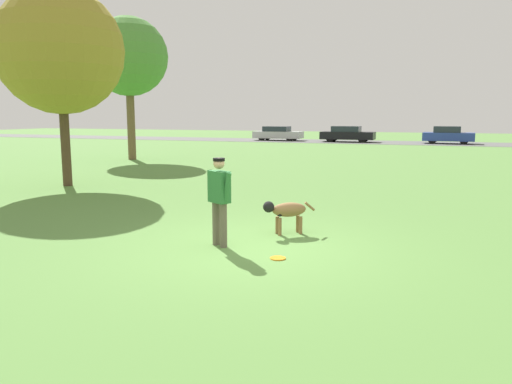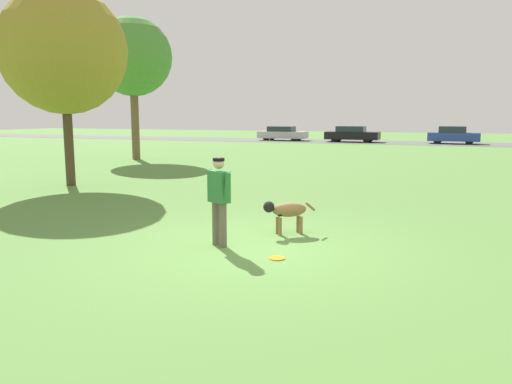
# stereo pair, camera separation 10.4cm
# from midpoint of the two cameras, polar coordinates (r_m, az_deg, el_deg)

# --- Properties ---
(ground_plane) EXTENTS (120.00, 120.00, 0.00)m
(ground_plane) POSITION_cam_midpoint_polar(r_m,az_deg,el_deg) (8.78, -0.99, -6.42)
(ground_plane) COLOR #56843D
(far_road_strip) EXTENTS (120.00, 6.00, 0.01)m
(far_road_strip) POSITION_cam_midpoint_polar(r_m,az_deg,el_deg) (42.96, 16.02, 5.43)
(far_road_strip) COLOR #5B5B59
(far_road_strip) RESTS_ON ground_plane
(person) EXTENTS (0.62, 0.41, 1.57)m
(person) POSITION_cam_midpoint_polar(r_m,az_deg,el_deg) (8.76, -4.56, -0.33)
(person) COLOR #665B4C
(person) RESTS_ON ground_plane
(dog) EXTENTS (0.94, 0.75, 0.67)m
(dog) POSITION_cam_midpoint_polar(r_m,az_deg,el_deg) (9.71, 3.12, -2.16)
(dog) COLOR olive
(dog) RESTS_ON ground_plane
(frisbee) EXTENTS (0.26, 0.26, 0.02)m
(frisbee) POSITION_cam_midpoint_polar(r_m,az_deg,el_deg) (8.16, 2.15, -7.57)
(frisbee) COLOR orange
(frisbee) RESTS_ON ground_plane
(tree_near_left) EXTENTS (3.99, 3.99, 6.30)m
(tree_near_left) POSITION_cam_midpoint_polar(r_m,az_deg,el_deg) (17.49, -21.65, 14.75)
(tree_near_left) COLOR #4C3826
(tree_near_left) RESTS_ON ground_plane
(tree_far_left) EXTENTS (3.96, 3.96, 7.18)m
(tree_far_left) POSITION_cam_midpoint_polar(r_m,az_deg,el_deg) (26.84, -14.47, 14.70)
(tree_far_left) COLOR brown
(tree_far_left) RESTS_ON ground_plane
(parked_car_silver) EXTENTS (4.35, 1.85, 1.26)m
(parked_car_silver) POSITION_cam_midpoint_polar(r_m,az_deg,el_deg) (45.10, 2.44, 6.70)
(parked_car_silver) COLOR #B7B7BC
(parked_car_silver) RESTS_ON ground_plane
(parked_car_black) EXTENTS (4.51, 1.89, 1.34)m
(parked_car_black) POSITION_cam_midpoint_polar(r_m,az_deg,el_deg) (43.28, 10.33, 6.53)
(parked_car_black) COLOR black
(parked_car_black) RESTS_ON ground_plane
(parked_car_blue) EXTENTS (3.96, 1.92, 1.39)m
(parked_car_blue) POSITION_cam_midpoint_polar(r_m,az_deg,el_deg) (42.87, 21.05, 6.09)
(parked_car_blue) COLOR #284293
(parked_car_blue) RESTS_ON ground_plane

